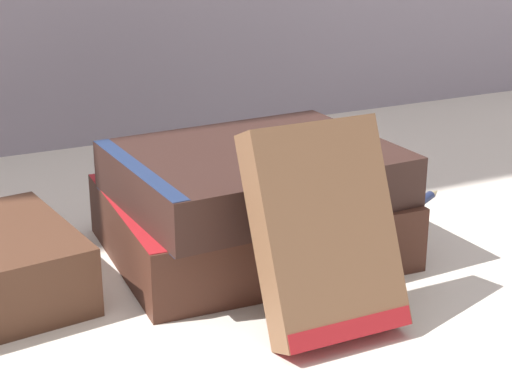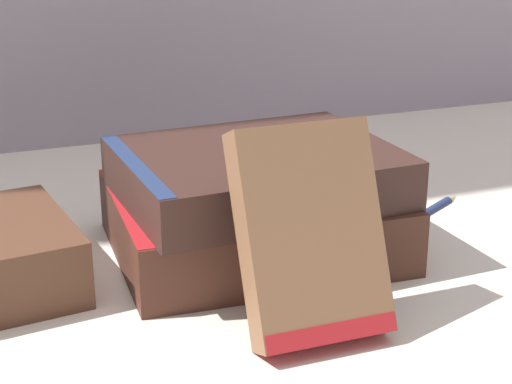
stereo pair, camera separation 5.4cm
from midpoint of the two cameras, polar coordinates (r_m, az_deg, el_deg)
ground_plane at (r=0.65m, az=4.25°, el=-4.80°), size 3.00×3.00×0.00m
book_flat_bottom at (r=0.66m, az=1.66°, el=-2.01°), size 0.22×0.19×0.05m
book_flat_top at (r=0.64m, az=2.05°, el=1.20°), size 0.20×0.16×0.04m
book_leaning_front at (r=0.53m, az=6.61°, el=-3.32°), size 0.09×0.08×0.13m
pocket_watch at (r=0.62m, az=5.47°, el=2.73°), size 0.06×0.06×0.01m
fountain_pen at (r=0.75m, az=12.84°, el=-1.49°), size 0.13×0.08×0.01m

